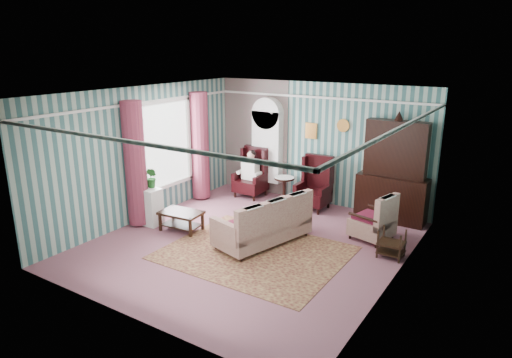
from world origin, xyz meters
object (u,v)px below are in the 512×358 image
Objects in this scene: wingback_right at (313,183)px; nest_table at (391,243)px; round_side_table at (284,189)px; dresser_hutch at (394,168)px; coffee_table at (181,221)px; sofa at (263,220)px; seated_woman at (250,174)px; plant_stand at (149,206)px; floral_armchair at (373,217)px; wingback_left at (250,173)px; bookcase at (267,152)px.

nest_table is (2.32, -1.55, -0.35)m from wingback_right.
wingback_right is 2.08× the size of round_side_table.
coffee_table is (-3.48, -2.92, -0.98)m from dresser_hutch.
sofa is (0.86, -2.40, 0.17)m from round_side_table.
wingback_right is 1.75m from seated_woman.
plant_stand is (-1.70, -2.90, 0.10)m from round_side_table.
sofa is 2.14× the size of floral_armchair.
sofa is (1.76, -2.25, -0.16)m from wingback_left.
nest_table is (0.57, -1.82, -0.91)m from dresser_hutch.
floral_armchair reaches higher than plant_stand.
wingback_left is at bearing 180.00° from wingback_right.
wingback_left is 2.08× the size of round_side_table.
sofa is at bearing -124.63° from dresser_hutch.
plant_stand is at bearing -173.20° from coffee_table.
dresser_hutch is 1.89× the size of wingback_right.
bookcase is at bearing 57.34° from seated_woman.
coffee_table is (-1.73, -2.65, -0.42)m from wingback_right.
floral_armchair is at bearing 133.53° from nest_table.
floral_armchair is at bearing -15.19° from seated_woman.
wingback_left is at bearing 53.51° from sofa.
sofa reaches higher than floral_armchair.
floral_armchair is at bearing -22.93° from round_side_table.
wingback_left is 0.64× the size of sofa.
sofa is at bearing -70.29° from round_side_table.
seated_woman reaches higher than coffee_table.
wingback_right is 3.76m from plant_stand.
bookcase is 3.73× the size of round_side_table.
wingback_left is 1.06× the size of seated_woman.
nest_table is 2.42m from sofa.
plant_stand is 0.41× the size of sofa.
seated_woman is 0.96m from round_side_table.
coffee_table is at bearing 129.60° from floral_armchair.
bookcase is 0.68m from wingback_left.
bookcase is 1.79× the size of wingback_left.
dresser_hutch is 4.64m from coffee_table.
seated_woman is 4.37m from nest_table.
dresser_hutch is 1.21× the size of sofa.
wingback_left is 3.63m from floral_armchair.
sofa is at bearing -60.24° from bookcase.
bookcase is 3.25m from dresser_hutch.
wingback_left is 2.31× the size of nest_table.
seated_woman is at bearing -122.66° from bookcase.
seated_woman is (-3.50, -0.27, -0.59)m from dresser_hutch.
wingback_right is 2.31× the size of nest_table.
seated_woman is at bearing -170.54° from round_side_table.
plant_stand is (-4.30, -3.02, -0.78)m from dresser_hutch.
floral_armchair is 1.06× the size of coffee_table.
coffee_table is (0.02, -2.65, -0.42)m from wingback_left.
coffee_table is (-0.88, -2.80, -0.10)m from round_side_table.
sofa is 2.27× the size of coffee_table.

